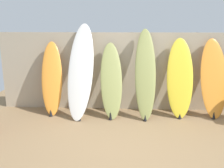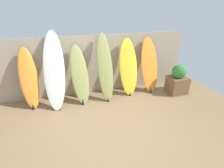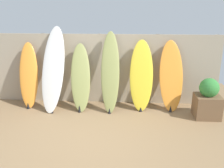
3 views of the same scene
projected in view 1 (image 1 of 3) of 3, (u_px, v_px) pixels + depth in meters
name	position (u px, v px, depth m)	size (l,w,h in m)	color
ground	(132.00, 150.00, 4.06)	(7.68, 7.68, 0.00)	#8E704C
fence_back	(131.00, 72.00, 5.79)	(6.08, 0.11, 1.80)	tan
surfboard_orange_0	(52.00, 79.00, 5.54)	(0.52, 0.60, 1.61)	orange
surfboard_white_1	(81.00, 72.00, 5.35)	(0.65, 0.90, 2.00)	white
surfboard_olive_2	(111.00, 81.00, 5.40)	(0.55, 0.74, 1.60)	olive
surfboard_olive_3	(145.00, 75.00, 5.31)	(0.46, 0.73, 1.90)	olive
surfboard_yellow_4	(180.00, 78.00, 5.38)	(0.57, 0.55, 1.70)	yellow
surfboard_orange_5	(214.00, 79.00, 5.37)	(0.64, 0.62, 1.69)	orange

